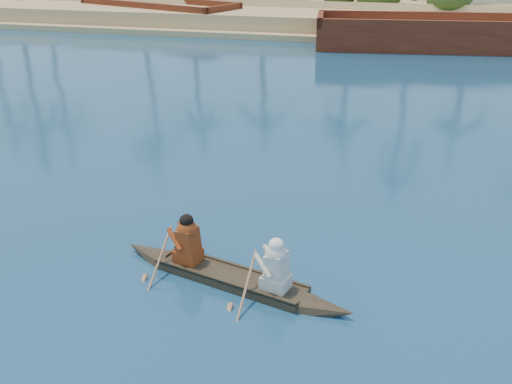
% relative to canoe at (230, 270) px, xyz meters
% --- Properties ---
extents(shrub_cluster, '(100.00, 6.00, 2.40)m').
position_rel_canoe_xyz_m(shrub_cluster, '(5.86, 35.50, 0.94)').
color(shrub_cluster, '#293F16').
rests_on(shrub_cluster, ground).
extents(canoe, '(4.83, 1.85, 1.33)m').
position_rel_canoe_xyz_m(canoe, '(0.00, 0.00, 0.00)').
color(canoe, '#3B3020').
rests_on(canoe, ground).
extents(barge_left, '(12.61, 7.88, 1.99)m').
position_rel_canoe_xyz_m(barge_left, '(-14.70, 31.00, 0.44)').
color(barge_left, maroon).
rests_on(barge_left, ground).
extents(barge_mid, '(12.90, 5.72, 2.08)m').
position_rel_canoe_xyz_m(barge_mid, '(3.84, 26.00, 0.47)').
color(barge_mid, maroon).
rests_on(barge_mid, ground).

